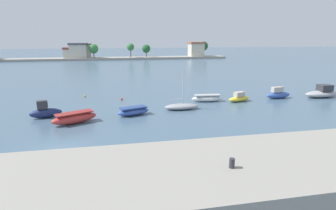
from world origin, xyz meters
name	(u,v)px	position (x,y,z in m)	size (l,w,h in m)	color
ground_plane	(59,151)	(0.00, 0.00, 0.00)	(400.00, 400.00, 0.00)	#476075
seawall_embankment	(22,204)	(0.00, -8.95, 1.18)	(78.93, 7.29, 2.35)	gray
mooring_bollard	(232,163)	(10.27, -9.58, 2.60)	(0.29, 0.29, 0.50)	#2D2D33
moored_boat_2	(45,112)	(-3.15, 10.14, 0.69)	(3.56, 1.82, 1.98)	navy
moored_boat_3	(74,118)	(0.30, 7.40, 0.57)	(4.87, 3.36, 1.17)	#C63833
moored_boat_4	(133,111)	(6.59, 9.27, 0.46)	(4.04, 2.51, 0.96)	#3856A8
moored_boat_5	(182,106)	(12.69, 10.64, 0.39)	(4.29, 1.59, 4.86)	#9E9EA3
moored_boat_6	(207,98)	(17.28, 14.11, 0.47)	(4.55, 1.66, 0.98)	white
moored_boat_7	(239,98)	(21.67, 13.34, 0.49)	(3.77, 2.25, 1.35)	yellow
moored_boat_8	(278,94)	(28.18, 14.08, 0.61)	(4.05, 1.68, 1.70)	#3856A8
moored_boat_9	(322,93)	(35.04, 13.40, 0.68)	(5.27, 2.10, 1.90)	#9E9EA3
mooring_buoy_0	(85,96)	(0.16, 20.50, 0.14)	(0.28, 0.28, 0.28)	orange
mooring_buoy_1	(283,87)	(33.50, 20.92, 0.19)	(0.37, 0.37, 0.37)	yellow
mooring_buoy_2	(122,99)	(5.50, 17.30, 0.16)	(0.33, 0.33, 0.33)	red
distant_shoreline	(97,53)	(-1.31, 90.45, 2.55)	(100.61, 7.96, 7.43)	gray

